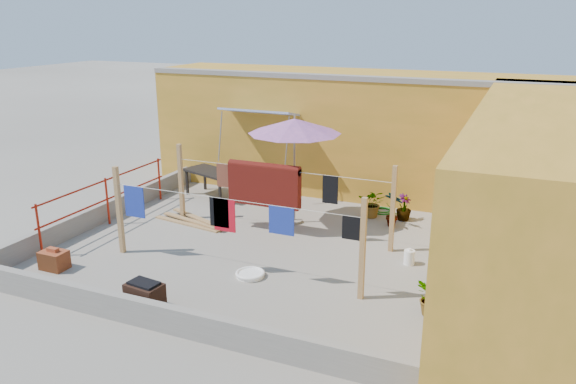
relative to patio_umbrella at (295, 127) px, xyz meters
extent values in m
plane|color=#9E998E|center=(-0.05, -1.58, -2.25)|extent=(80.00, 80.00, 0.00)
cube|color=gold|center=(0.45, 3.12, -0.65)|extent=(11.00, 2.40, 3.20)
cube|color=gray|center=(0.45, 2.07, 0.90)|extent=(11.00, 0.35, 0.12)
cube|color=#2D51B2|center=(-1.65, 1.57, 0.00)|extent=(2.00, 0.79, 0.22)
cylinder|color=gray|center=(-2.60, 1.20, -0.65)|extent=(0.03, 0.30, 1.28)
cylinder|color=gray|center=(-0.70, 1.20, -0.65)|extent=(0.03, 0.30, 1.28)
cube|color=gold|center=(5.15, -1.58, -0.65)|extent=(2.40, 9.00, 3.20)
cube|color=gray|center=(-0.05, -5.16, -2.03)|extent=(8.30, 0.16, 0.44)
cube|color=gray|center=(-4.13, -1.58, -2.03)|extent=(0.16, 7.30, 0.44)
cylinder|color=#9D200F|center=(-3.90, -3.78, -1.70)|extent=(0.05, 0.05, 1.10)
cylinder|color=#9D200F|center=(-3.90, -1.78, -1.70)|extent=(0.05, 0.05, 1.10)
cylinder|color=#9D200F|center=(-3.90, 0.22, -1.70)|extent=(0.05, 0.05, 1.10)
cylinder|color=#9D200F|center=(-3.90, -1.78, -1.20)|extent=(0.04, 4.20, 0.04)
cylinder|color=#9D200F|center=(-3.90, -1.78, -1.65)|extent=(0.04, 4.20, 0.04)
cube|color=tan|center=(-2.55, -2.98, -1.35)|extent=(0.09, 0.09, 1.80)
cube|color=tan|center=(2.45, -2.98, -1.35)|extent=(0.09, 0.09, 1.80)
cube|color=tan|center=(2.45, -0.78, -1.35)|extent=(0.09, 0.09, 1.80)
cube|color=tan|center=(-2.55, -0.78, -1.35)|extent=(0.09, 0.09, 1.80)
cylinder|color=silver|center=(-0.05, -2.98, -0.80)|extent=(5.00, 0.01, 0.01)
cylinder|color=silver|center=(-0.05, -0.78, -0.80)|extent=(5.00, 0.01, 0.01)
cube|color=#4D110C|center=(-0.40, -0.78, -1.20)|extent=(1.67, 0.22, 0.89)
cube|color=black|center=(1.12, -0.78, -1.10)|extent=(0.34, 0.02, 0.60)
cube|color=brown|center=(-1.37, -0.78, -1.07)|extent=(0.40, 0.02, 0.54)
cube|color=#1D32A0|center=(-2.16, -2.98, -1.12)|extent=(0.45, 0.02, 0.63)
cube|color=black|center=(-0.25, -2.98, -1.08)|extent=(0.39, 0.02, 0.56)
cube|color=red|center=(-0.15, -2.98, -1.12)|extent=(0.43, 0.02, 0.62)
cube|color=#1D32A0|center=(0.98, -2.98, -1.06)|extent=(0.47, 0.02, 0.51)
cube|color=black|center=(2.25, -2.98, -1.01)|extent=(0.33, 0.02, 0.41)
cylinder|color=gray|center=(0.00, 0.00, -2.22)|extent=(0.38, 0.38, 0.06)
cylinder|color=gray|center=(0.00, 0.00, -1.06)|extent=(0.05, 0.05, 2.40)
cone|color=#BC65A9|center=(0.00, 0.00, 0.02)|extent=(2.20, 2.20, 0.33)
cylinder|color=gray|center=(0.00, 0.00, 0.20)|extent=(0.04, 0.04, 0.10)
cube|color=black|center=(-2.75, 0.95, -1.57)|extent=(1.69, 1.23, 0.06)
cube|color=black|center=(-3.48, 0.88, -1.92)|extent=(0.06, 0.06, 0.67)
cube|color=black|center=(-3.28, 1.46, -1.92)|extent=(0.06, 0.06, 0.67)
cube|color=black|center=(-2.22, 0.44, -1.92)|extent=(0.06, 0.06, 0.67)
cube|color=black|center=(-2.02, 1.01, -1.92)|extent=(0.06, 0.06, 0.67)
cube|color=#9D4C24|center=(-3.22, -4.12, -2.08)|extent=(0.49, 0.36, 0.36)
cube|color=#9E4E25|center=(-3.22, -4.12, -1.86)|extent=(0.22, 0.11, 0.07)
cube|color=tan|center=(-2.23, -1.12, -2.24)|extent=(1.84, 0.41, 0.04)
cube|color=tan|center=(-2.15, -1.00, -2.20)|extent=(1.82, 0.57, 0.04)
cube|color=tan|center=(-2.07, -0.88, -2.15)|extent=(1.75, 0.81, 0.04)
cube|color=black|center=(-0.64, -4.78, -2.01)|extent=(0.63, 0.46, 0.48)
cube|color=black|center=(-0.64, -4.78, -1.75)|extent=(0.52, 0.35, 0.04)
cylinder|color=white|center=(0.35, -2.97, -2.22)|extent=(0.51, 0.51, 0.07)
torus|color=white|center=(0.35, -2.97, -2.19)|extent=(0.55, 0.55, 0.06)
cylinder|color=white|center=(3.65, -0.95, -2.09)|extent=(0.24, 0.24, 0.32)
cylinder|color=white|center=(3.65, -0.95, -1.91)|extent=(0.06, 0.06, 0.05)
cylinder|color=white|center=(2.93, -1.28, -2.11)|extent=(0.21, 0.21, 0.29)
cylinder|color=white|center=(2.93, -1.28, -1.95)|extent=(0.06, 0.06, 0.05)
torus|color=#19701A|center=(1.72, 1.52, -2.24)|extent=(0.49, 0.49, 0.03)
torus|color=#19701A|center=(1.72, 1.52, -2.20)|extent=(0.42, 0.42, 0.03)
imported|color=#1A5217|center=(1.57, 1.06, -1.90)|extent=(0.68, 0.61, 0.70)
imported|color=#1A5217|center=(2.30, 1.15, -1.94)|extent=(0.46, 0.46, 0.63)
imported|color=#1A5217|center=(2.16, 0.63, -1.83)|extent=(0.53, 0.46, 0.84)
imported|color=#1A5217|center=(3.65, -1.78, -1.86)|extent=(0.52, 0.55, 0.79)
imported|color=#1A5217|center=(3.65, -3.11, -1.96)|extent=(0.60, 0.65, 0.59)
camera|label=1|loc=(4.68, -11.36, 2.32)|focal=35.00mm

